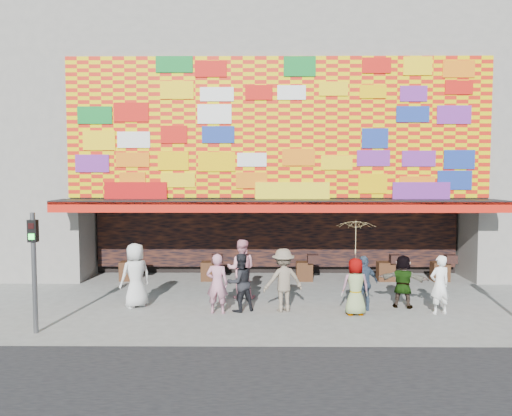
# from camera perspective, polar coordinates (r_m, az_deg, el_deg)

# --- Properties ---
(ground) EXTENTS (90.00, 90.00, 0.00)m
(ground) POSITION_cam_1_polar(r_m,az_deg,el_deg) (14.17, 3.07, -12.24)
(ground) COLOR slate
(ground) RESTS_ON ground
(shop_building) EXTENTS (15.20, 9.40, 10.00)m
(shop_building) POSITION_cam_1_polar(r_m,az_deg,el_deg) (21.82, 2.15, 7.34)
(shop_building) COLOR gray
(shop_building) RESTS_ON ground
(signal_left) EXTENTS (0.22, 0.20, 3.00)m
(signal_left) POSITION_cam_1_polar(r_m,az_deg,el_deg) (13.48, -24.05, -5.32)
(signal_left) COLOR #59595B
(signal_left) RESTS_ON ground
(ped_a) EXTENTS (1.10, 1.07, 1.91)m
(ped_a) POSITION_cam_1_polar(r_m,az_deg,el_deg) (15.26, -13.61, -7.48)
(ped_a) COLOR silver
(ped_a) RESTS_ON ground
(ped_b) EXTENTS (0.65, 0.46, 1.70)m
(ped_b) POSITION_cam_1_polar(r_m,az_deg,el_deg) (14.26, -4.46, -8.61)
(ped_b) COLOR #B9778E
(ped_b) RESTS_ON ground
(ped_c) EXTENTS (1.02, 0.94, 1.67)m
(ped_c) POSITION_cam_1_polar(r_m,az_deg,el_deg) (14.44, -1.84, -8.50)
(ped_c) COLOR black
(ped_c) RESTS_ON ground
(ped_d) EXTENTS (1.31, 0.98, 1.81)m
(ped_d) POSITION_cam_1_polar(r_m,az_deg,el_deg) (14.45, 3.13, -8.22)
(ped_d) COLOR #7B6C59
(ped_d) RESTS_ON ground
(ped_e) EXTENTS (1.01, 0.77, 1.60)m
(ped_e) POSITION_cam_1_polar(r_m,az_deg,el_deg) (14.83, 12.27, -8.41)
(ped_e) COLOR #36485F
(ped_e) RESTS_ON ground
(ped_f) EXTENTS (1.53, 0.90, 1.57)m
(ped_f) POSITION_cam_1_polar(r_m,az_deg,el_deg) (15.46, 16.45, -8.02)
(ped_f) COLOR gray
(ped_f) RESTS_ON ground
(ped_g) EXTENTS (0.84, 0.60, 1.60)m
(ped_g) POSITION_cam_1_polar(r_m,az_deg,el_deg) (14.35, 11.29, -8.80)
(ped_g) COLOR gray
(ped_g) RESTS_ON ground
(ped_h) EXTENTS (0.70, 0.56, 1.66)m
(ped_h) POSITION_cam_1_polar(r_m,az_deg,el_deg) (15.10, 20.26, -8.22)
(ped_h) COLOR white
(ped_h) RESTS_ON ground
(ped_i) EXTENTS (0.94, 0.75, 1.87)m
(ped_i) POSITION_cam_1_polar(r_m,az_deg,el_deg) (15.91, -1.71, -6.97)
(ped_i) COLOR pink
(ped_i) RESTS_ON ground
(parasol) EXTENTS (1.20, 1.22, 1.93)m
(parasol) POSITION_cam_1_polar(r_m,az_deg,el_deg) (14.11, 11.37, -3.30)
(parasol) COLOR #F0DF97
(parasol) RESTS_ON ground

